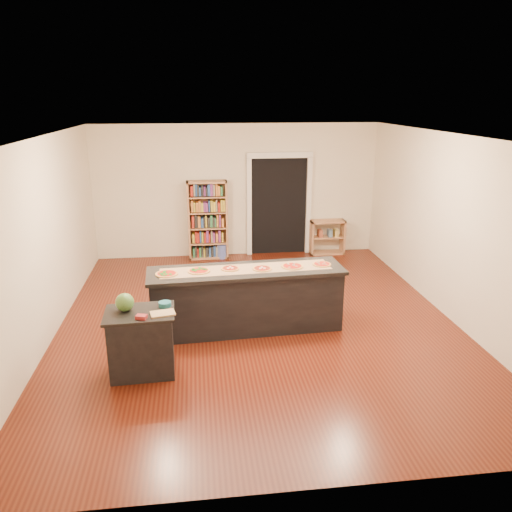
{
  "coord_description": "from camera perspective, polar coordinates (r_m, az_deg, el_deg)",
  "views": [
    {
      "loc": [
        -0.88,
        -6.99,
        3.33
      ],
      "look_at": [
        0.0,
        0.2,
        1.0
      ],
      "focal_mm": 35.0,
      "sensor_mm": 36.0,
      "label": 1
    }
  ],
  "objects": [
    {
      "name": "pizza_e",
      "position": [
        7.32,
        4.16,
        -1.17
      ],
      "size": [
        0.33,
        0.33,
        0.02
      ],
      "color": "#B08144",
      "rests_on": "kitchen_island"
    },
    {
      "name": "pizza_c",
      "position": [
        7.22,
        -2.97,
        -1.42
      ],
      "size": [
        0.27,
        0.27,
        0.02
      ],
      "color": "#B08144",
      "rests_on": "kitchen_island"
    },
    {
      "name": "pizza_f",
      "position": [
        7.45,
        7.53,
        -0.93
      ],
      "size": [
        0.27,
        0.27,
        0.02
      ],
      "color": "#B08144",
      "rests_on": "kitchen_island"
    },
    {
      "name": "pizza_a",
      "position": [
        7.11,
        -10.18,
        -2.01
      ],
      "size": [
        0.3,
        0.3,
        0.02
      ],
      "color": "#B08144",
      "rests_on": "kitchen_island"
    },
    {
      "name": "watermelon",
      "position": [
        6.28,
        -14.78,
        -5.14
      ],
      "size": [
        0.23,
        0.23,
        0.23
      ],
      "primitive_type": "sphere",
      "color": "#144214",
      "rests_on": "side_counter"
    },
    {
      "name": "room",
      "position": [
        7.3,
        0.19,
        2.51
      ],
      "size": [
        6.0,
        7.0,
        2.8
      ],
      "color": "beige",
      "rests_on": "ground"
    },
    {
      "name": "pizza_d",
      "position": [
        7.21,
        0.71,
        -1.44
      ],
      "size": [
        0.27,
        0.27,
        0.02
      ],
      "color": "#B08144",
      "rests_on": "kitchen_island"
    },
    {
      "name": "kraft_paper",
      "position": [
        7.23,
        -1.15,
        -1.48
      ],
      "size": [
        2.49,
        0.58,
        0.0
      ],
      "primitive_type": "cube",
      "rotation": [
        0.0,
        0.0,
        0.06
      ],
      "color": "olive",
      "rests_on": "kitchen_island"
    },
    {
      "name": "package_teal",
      "position": [
        6.33,
        -10.38,
        -5.44
      ],
      "size": [
        0.16,
        0.16,
        0.06
      ],
      "primitive_type": "cylinder",
      "color": "#195966",
      "rests_on": "side_counter"
    },
    {
      "name": "waste_bin",
      "position": [
        10.72,
        -3.92,
        0.53
      ],
      "size": [
        0.21,
        0.21,
        0.3
      ],
      "primitive_type": "cylinder",
      "color": "#5367BB",
      "rests_on": "ground"
    },
    {
      "name": "low_shelf",
      "position": [
        11.06,
        8.12,
        2.16
      ],
      "size": [
        0.75,
        0.32,
        0.75
      ],
      "primitive_type": "cube",
      "color": "tan",
      "rests_on": "ground"
    },
    {
      "name": "pizza_b",
      "position": [
        7.16,
        -6.55,
        -1.69
      ],
      "size": [
        0.32,
        0.32,
        0.02
      ],
      "color": "#B08144",
      "rests_on": "kitchen_island"
    },
    {
      "name": "kitchen_island",
      "position": [
        7.38,
        -1.11,
        -4.93
      ],
      "size": [
        2.84,
        0.77,
        0.94
      ],
      "rotation": [
        0.0,
        0.0,
        0.06
      ],
      "color": "black",
      "rests_on": "ground"
    },
    {
      "name": "side_counter",
      "position": [
        6.42,
        -12.94,
        -9.59
      ],
      "size": [
        0.84,
        0.61,
        0.83
      ],
      "rotation": [
        0.0,
        0.0,
        0.04
      ],
      "color": "black",
      "rests_on": "ground"
    },
    {
      "name": "doorway",
      "position": [
        10.81,
        2.64,
        6.46
      ],
      "size": [
        1.4,
        0.09,
        2.21
      ],
      "color": "black",
      "rests_on": "room"
    },
    {
      "name": "package_red",
      "position": [
        6.06,
        -12.97,
        -6.8
      ],
      "size": [
        0.14,
        0.12,
        0.04
      ],
      "primitive_type": "cube",
      "rotation": [
        0.0,
        0.0,
        -0.28
      ],
      "color": "maroon",
      "rests_on": "side_counter"
    },
    {
      "name": "cutting_board",
      "position": [
        6.13,
        -10.62,
        -6.46
      ],
      "size": [
        0.32,
        0.25,
        0.02
      ],
      "primitive_type": "cube",
      "rotation": [
        0.0,
        0.0,
        0.2
      ],
      "color": "tan",
      "rests_on": "side_counter"
    },
    {
      "name": "bookshelf",
      "position": [
        10.59,
        -5.53,
        4.1
      ],
      "size": [
        0.83,
        0.3,
        1.66
      ],
      "primitive_type": "cube",
      "color": "tan",
      "rests_on": "ground"
    }
  ]
}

